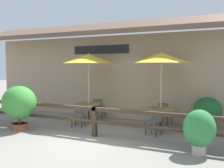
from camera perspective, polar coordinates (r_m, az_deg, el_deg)
name	(u,v)px	position (r m, az deg, el deg)	size (l,w,h in m)	color
ground_plane	(77,146)	(7.40, -7.99, -13.76)	(60.00, 60.00, 0.00)	gray
building_facade	(128,69)	(10.74, 3.67, 3.53)	(14.28, 1.49, 4.23)	tan
patio_railing	(94,115)	(8.11, -4.05, -7.08)	(10.40, 0.14, 0.95)	#3D2D1E
patio_umbrella_near	(89,59)	(10.06, -5.37, 5.73)	(2.05, 2.05, 2.78)	#B7B2A8
dining_table_near	(89,107)	(10.18, -5.30, -5.23)	(1.02, 1.02, 0.77)	olive
chair_near_streetside	(79,113)	(9.51, -7.56, -6.69)	(0.50, 0.50, 0.87)	#514C47
chair_near_wallside	(99,107)	(10.88, -2.99, -5.31)	(0.45, 0.45, 0.87)	#514C47
patio_umbrella_middle	(161,58)	(9.00, 11.22, 5.87)	(2.05, 2.05, 2.78)	#B7B2A8
dining_table_middle	(161,112)	(9.15, 11.06, -6.35)	(1.02, 1.02, 0.77)	olive
chair_middle_streetside	(155,120)	(8.46, 9.71, -8.06)	(0.51, 0.51, 0.87)	#514C47
chair_middle_wallside	(165,112)	(9.90, 11.92, -6.32)	(0.50, 0.50, 0.87)	#514C47
potted_plant_small_flowering	(19,104)	(9.47, -20.46, -4.22)	(1.25, 1.12, 1.57)	#9E4C33
potted_plant_broad_leaf	(199,130)	(6.82, 19.33, -9.88)	(0.81, 0.73, 1.16)	#B7AD99
potted_plant_entrance_palm	(207,112)	(9.65, 20.99, -5.99)	(0.98, 0.89, 1.16)	#9E4C33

